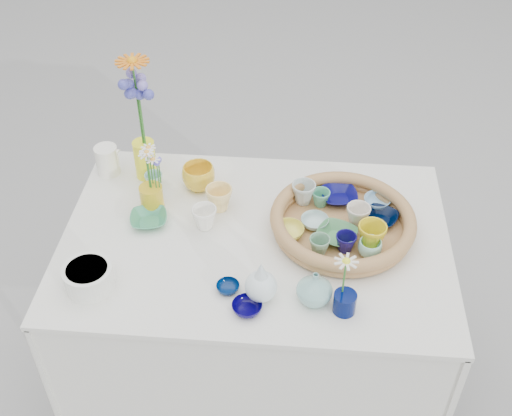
# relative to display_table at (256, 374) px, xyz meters

# --- Properties ---
(ground) EXTENTS (80.00, 80.00, 0.00)m
(ground) POSITION_rel_display_table_xyz_m (0.00, 0.00, 0.00)
(ground) COLOR gray
(display_table) EXTENTS (1.26, 0.86, 0.77)m
(display_table) POSITION_rel_display_table_xyz_m (0.00, 0.00, 0.00)
(display_table) COLOR silver
(display_table) RESTS_ON ground
(wicker_tray) EXTENTS (0.47, 0.47, 0.08)m
(wicker_tray) POSITION_rel_display_table_xyz_m (0.28, 0.05, 0.80)
(wicker_tray) COLOR #A47138
(wicker_tray) RESTS_ON display_table
(tray_ceramic_0) EXTENTS (0.15, 0.15, 0.03)m
(tray_ceramic_0) POSITION_rel_display_table_xyz_m (0.27, 0.19, 0.80)
(tray_ceramic_0) COLOR #090851
(tray_ceramic_0) RESTS_ON wicker_tray
(tray_ceramic_1) EXTENTS (0.14, 0.14, 0.03)m
(tray_ceramic_1) POSITION_rel_display_table_xyz_m (0.41, 0.09, 0.80)
(tray_ceramic_1) COLOR black
(tray_ceramic_1) RESTS_ON wicker_tray
(tray_ceramic_2) EXTENTS (0.12, 0.12, 0.08)m
(tray_ceramic_2) POSITION_rel_display_table_xyz_m (0.37, -0.03, 0.83)
(tray_ceramic_2) COLOR gold
(tray_ceramic_2) RESTS_ON wicker_tray
(tray_ceramic_3) EXTENTS (0.16, 0.16, 0.03)m
(tray_ceramic_3) POSITION_rel_display_table_xyz_m (0.26, -0.01, 0.80)
(tray_ceramic_3) COLOR #458952
(tray_ceramic_3) RESTS_ON wicker_tray
(tray_ceramic_4) EXTENTS (0.09, 0.09, 0.06)m
(tray_ceramic_4) POSITION_rel_display_table_xyz_m (0.21, -0.08, 0.81)
(tray_ceramic_4) COLOR gray
(tray_ceramic_4) RESTS_ON wicker_tray
(tray_ceramic_5) EXTENTS (0.10, 0.10, 0.03)m
(tray_ceramic_5) POSITION_rel_display_table_xyz_m (0.19, 0.05, 0.80)
(tray_ceramic_5) COLOR #A7C7C3
(tray_ceramic_5) RESTS_ON wicker_tray
(tray_ceramic_6) EXTENTS (0.09, 0.09, 0.08)m
(tray_ceramic_6) POSITION_rel_display_table_xyz_m (0.15, 0.17, 0.82)
(tray_ceramic_6) COLOR #B3C2BD
(tray_ceramic_6) RESTS_ON wicker_tray
(tray_ceramic_7) EXTENTS (0.09, 0.09, 0.07)m
(tray_ceramic_7) POSITION_rel_display_table_xyz_m (0.33, 0.07, 0.82)
(tray_ceramic_7) COLOR silver
(tray_ceramic_7) RESTS_ON wicker_tray
(tray_ceramic_8) EXTENTS (0.10, 0.10, 0.03)m
(tray_ceramic_8) POSITION_rel_display_table_xyz_m (0.40, 0.17, 0.80)
(tray_ceramic_8) COLOR #80B3DA
(tray_ceramic_8) RESTS_ON wicker_tray
(tray_ceramic_9) EXTENTS (0.07, 0.07, 0.06)m
(tray_ceramic_9) POSITION_rel_display_table_xyz_m (0.29, -0.06, 0.81)
(tray_ceramic_9) COLOR #0F0A4E
(tray_ceramic_9) RESTS_ON wicker_tray
(tray_ceramic_10) EXTENTS (0.10, 0.10, 0.03)m
(tray_ceramic_10) POSITION_rel_display_table_xyz_m (0.11, -0.00, 0.80)
(tray_ceramic_10) COLOR #E6E251
(tray_ceramic_10) RESTS_ON wicker_tray
(tray_ceramic_11) EXTENTS (0.09, 0.09, 0.06)m
(tray_ceramic_11) POSITION_rel_display_table_xyz_m (0.36, -0.07, 0.81)
(tray_ceramic_11) COLOR #92D8C0
(tray_ceramic_11) RESTS_ON wicker_tray
(tray_ceramic_12) EXTENTS (0.08, 0.08, 0.06)m
(tray_ceramic_12) POSITION_rel_display_table_xyz_m (0.21, 0.16, 0.81)
(tray_ceramic_12) COLOR #4FA580
(tray_ceramic_12) RESTS_ON wicker_tray
(loose_ceramic_0) EXTENTS (0.12, 0.12, 0.09)m
(loose_ceramic_0) POSITION_rel_display_table_xyz_m (-0.22, 0.24, 0.81)
(loose_ceramic_0) COLOR gold
(loose_ceramic_0) RESTS_ON display_table
(loose_ceramic_1) EXTENTS (0.12, 0.12, 0.09)m
(loose_ceramic_1) POSITION_rel_display_table_xyz_m (-0.13, 0.13, 0.81)
(loose_ceramic_1) COLOR #FFDB82
(loose_ceramic_1) RESTS_ON display_table
(loose_ceramic_2) EXTENTS (0.14, 0.14, 0.03)m
(loose_ceramic_2) POSITION_rel_display_table_xyz_m (-0.36, 0.04, 0.78)
(loose_ceramic_2) COLOR #3A9065
(loose_ceramic_2) RESTS_ON display_table
(loose_ceramic_3) EXTENTS (0.11, 0.11, 0.08)m
(loose_ceramic_3) POSITION_rel_display_table_xyz_m (-0.17, 0.03, 0.80)
(loose_ceramic_3) COLOR white
(loose_ceramic_3) RESTS_ON display_table
(loose_ceramic_4) EXTENTS (0.09, 0.09, 0.02)m
(loose_ceramic_4) POSITION_rel_display_table_xyz_m (-0.06, -0.24, 0.78)
(loose_ceramic_4) COLOR #021A4A
(loose_ceramic_4) RESTS_ON display_table
(loose_ceramic_5) EXTENTS (0.09, 0.09, 0.06)m
(loose_ceramic_5) POSITION_rel_display_table_xyz_m (-0.38, 0.22, 0.79)
(loose_ceramic_5) COLOR #89C0B9
(loose_ceramic_5) RESTS_ON display_table
(loose_ceramic_6) EXTENTS (0.11, 0.11, 0.03)m
(loose_ceramic_6) POSITION_rel_display_table_xyz_m (0.00, -0.31, 0.78)
(loose_ceramic_6) COLOR #060043
(loose_ceramic_6) RESTS_ON display_table
(fluted_bowl) EXTENTS (0.16, 0.16, 0.08)m
(fluted_bowl) POSITION_rel_display_table_xyz_m (-0.47, -0.26, 0.80)
(fluted_bowl) COLOR white
(fluted_bowl) RESTS_ON display_table
(bud_vase_paleblue) EXTENTS (0.12, 0.12, 0.15)m
(bud_vase_paleblue) POSITION_rel_display_table_xyz_m (0.04, -0.26, 0.84)
(bud_vase_paleblue) COLOR silver
(bud_vase_paleblue) RESTS_ON display_table
(bud_vase_seafoam) EXTENTS (0.11, 0.11, 0.11)m
(bud_vase_seafoam) POSITION_rel_display_table_xyz_m (0.19, -0.26, 0.82)
(bud_vase_seafoam) COLOR #7EB5AF
(bud_vase_seafoam) RESTS_ON display_table
(bud_vase_cobalt) EXTENTS (0.09, 0.09, 0.07)m
(bud_vase_cobalt) POSITION_rel_display_table_xyz_m (0.28, -0.29, 0.80)
(bud_vase_cobalt) COLOR #000A42
(bud_vase_cobalt) RESTS_ON display_table
(single_daisy) EXTENTS (0.10, 0.10, 0.14)m
(single_daisy) POSITION_rel_display_table_xyz_m (0.27, -0.28, 0.89)
(single_daisy) COLOR silver
(single_daisy) RESTS_ON bud_vase_cobalt
(tall_vase_yellow) EXTENTS (0.09, 0.09, 0.14)m
(tall_vase_yellow) POSITION_rel_display_table_xyz_m (-0.42, 0.29, 0.84)
(tall_vase_yellow) COLOR #F8F524
(tall_vase_yellow) RESTS_ON display_table
(gerbera) EXTENTS (0.13, 0.13, 0.33)m
(gerbera) POSITION_rel_display_table_xyz_m (-0.42, 0.29, 1.07)
(gerbera) COLOR orange
(gerbera) RESTS_ON tall_vase_yellow
(hydrangea) EXTENTS (0.12, 0.12, 0.32)m
(hydrangea) POSITION_rel_display_table_xyz_m (-0.41, 0.28, 1.02)
(hydrangea) COLOR #4144A4
(hydrangea) RESTS_ON tall_vase_yellow
(white_pitcher) EXTENTS (0.13, 0.10, 0.11)m
(white_pitcher) POSITION_rel_display_table_xyz_m (-0.56, 0.30, 0.82)
(white_pitcher) COLOR white
(white_pitcher) RESTS_ON display_table
(daisy_cup) EXTENTS (0.10, 0.10, 0.08)m
(daisy_cup) POSITION_rel_display_table_xyz_m (-0.36, 0.12, 0.81)
(daisy_cup) COLOR gold
(daisy_cup) RESTS_ON display_table
(daisy_posy) EXTENTS (0.09, 0.09, 0.15)m
(daisy_posy) POSITION_rel_display_table_xyz_m (-0.35, 0.13, 0.92)
(daisy_posy) COLOR white
(daisy_posy) RESTS_ON daisy_cup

